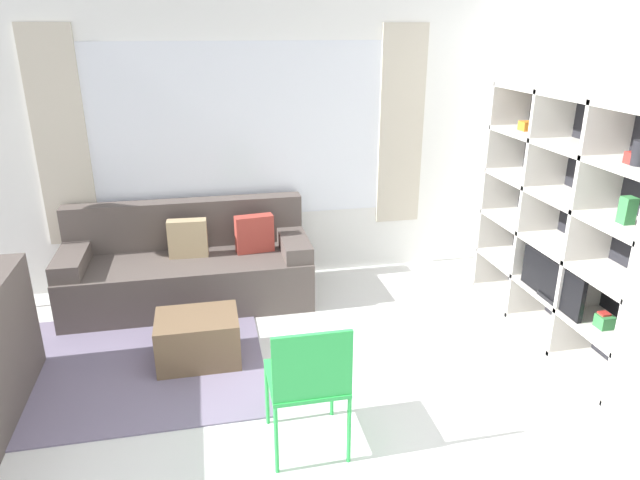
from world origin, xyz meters
The scene contains 7 objects.
wall_back centered at (0.00, 2.99, 1.36)m, with size 6.21×0.11×2.70m.
wall_right centered at (2.54, 1.48, 1.35)m, with size 0.07×4.16×2.70m, color white.
area_rug centered at (-1.09, 1.53, 0.01)m, with size 2.15×1.64×0.01m, color slate.
shelving_unit centered at (2.35, 1.33, 0.95)m, with size 0.38×1.94×1.92m.
couch_main centered at (-0.54, 2.55, 0.32)m, with size 2.15×0.82×0.88m.
ottoman centered at (-0.49, 1.49, 0.19)m, with size 0.60×0.45×0.37m.
folding_chair centered at (0.14, 0.36, 0.52)m, with size 0.44×0.46×0.86m.
Camera 1 is at (-0.35, -2.33, 2.37)m, focal length 32.00 mm.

